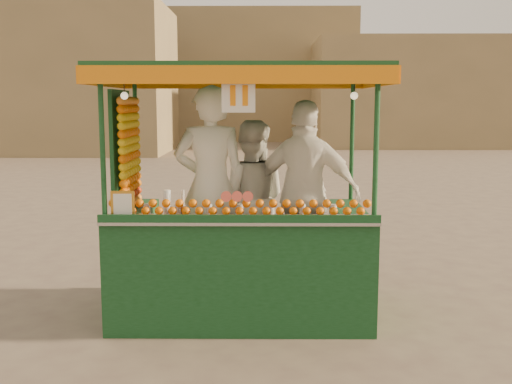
{
  "coord_description": "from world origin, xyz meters",
  "views": [
    {
      "loc": [
        -0.08,
        -5.84,
        2.05
      ],
      "look_at": [
        -0.13,
        0.07,
        1.19
      ],
      "focal_mm": 42.77,
      "sensor_mm": 36.0,
      "label": 1
    }
  ],
  "objects_px": {
    "vendor_left": "(210,186)",
    "vendor_right": "(306,194)",
    "juice_cart": "(235,237)",
    "vendor_middle": "(250,200)"
  },
  "relations": [
    {
      "from": "juice_cart",
      "to": "vendor_left",
      "type": "relative_size",
      "value": 1.36
    },
    {
      "from": "vendor_right",
      "to": "juice_cart",
      "type": "bearing_deg",
      "value": 26.75
    },
    {
      "from": "juice_cart",
      "to": "vendor_left",
      "type": "bearing_deg",
      "value": 146.57
    },
    {
      "from": "vendor_middle",
      "to": "vendor_left",
      "type": "bearing_deg",
      "value": 35.1
    },
    {
      "from": "juice_cart",
      "to": "vendor_middle",
      "type": "relative_size",
      "value": 1.64
    },
    {
      "from": "juice_cart",
      "to": "vendor_middle",
      "type": "xyz_separation_m",
      "value": [
        0.15,
        0.38,
        0.31
      ]
    },
    {
      "from": "vendor_left",
      "to": "vendor_right",
      "type": "xyz_separation_m",
      "value": [
        0.93,
        -0.03,
        -0.07
      ]
    },
    {
      "from": "vendor_left",
      "to": "vendor_right",
      "type": "bearing_deg",
      "value": 174.77
    },
    {
      "from": "vendor_left",
      "to": "vendor_right",
      "type": "distance_m",
      "value": 0.93
    },
    {
      "from": "vendor_left",
      "to": "vendor_right",
      "type": "relative_size",
      "value": 1.08
    }
  ]
}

